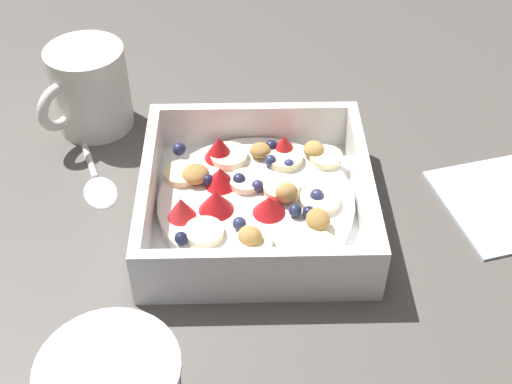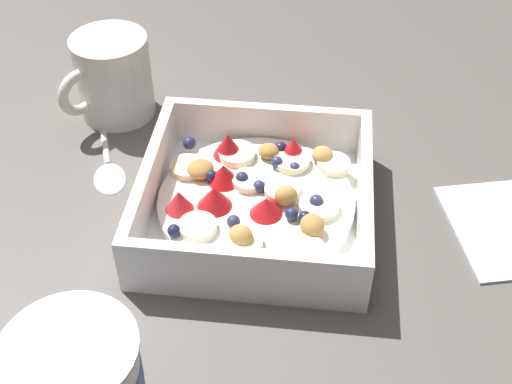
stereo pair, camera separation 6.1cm
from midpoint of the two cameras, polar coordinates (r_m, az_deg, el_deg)
ground_plane at (r=0.64m, az=1.55°, el=-0.86°), size 2.40×2.40×0.00m
fruit_bowl at (r=0.62m, az=2.76°, el=-0.79°), size 0.20×0.20×0.06m
spoon at (r=0.69m, az=-9.97°, el=2.61°), size 0.08×0.17×0.01m
yogurt_cup at (r=0.48m, az=-11.18°, el=-15.43°), size 0.09×0.09×0.08m
coffee_mug at (r=0.74m, az=-9.66°, el=9.38°), size 0.08×0.10×0.09m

